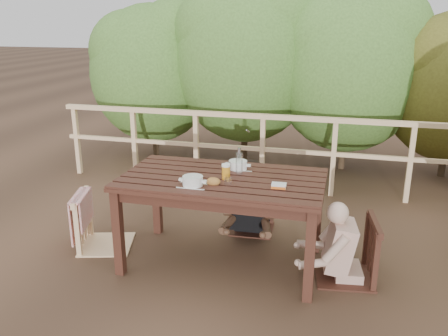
% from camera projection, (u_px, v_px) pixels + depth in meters
% --- Properties ---
extents(ground, '(60.00, 60.00, 0.00)m').
position_uv_depth(ground, '(223.00, 261.00, 4.33)').
color(ground, brown).
rests_on(ground, ground).
extents(table, '(1.77, 0.99, 0.82)m').
position_uv_depth(table, '(223.00, 221.00, 4.20)').
color(table, '#351B13').
rests_on(table, ground).
extents(chair_left, '(0.63, 0.63, 1.02)m').
position_uv_depth(chair_left, '(103.00, 197.00, 4.49)').
color(chair_left, '#E5BA8B').
rests_on(chair_left, ground).
extents(chair_far, '(0.47, 0.47, 0.89)m').
position_uv_depth(chair_far, '(253.00, 191.00, 4.85)').
color(chair_far, '#351B13').
rests_on(chair_far, ground).
extents(chair_right, '(0.57, 0.57, 1.02)m').
position_uv_depth(chair_right, '(348.00, 223.00, 3.93)').
color(chair_right, '#351B13').
rests_on(chair_right, ground).
extents(woman, '(0.54, 0.64, 1.24)m').
position_uv_depth(woman, '(253.00, 174.00, 4.81)').
color(woman, black).
rests_on(woman, ground).
extents(diner_right, '(0.62, 0.53, 1.14)m').
position_uv_depth(diner_right, '(352.00, 217.00, 3.90)').
color(diner_right, '#CE9E8C').
rests_on(diner_right, ground).
extents(railing, '(5.60, 0.10, 1.01)m').
position_uv_depth(railing, '(262.00, 153.00, 6.02)').
color(railing, '#E5BA8B').
rests_on(railing, ground).
extents(hedge_row, '(6.60, 1.60, 3.80)m').
position_uv_depth(hedge_row, '(308.00, 38.00, 6.60)').
color(hedge_row, '#43692A').
rests_on(hedge_row, ground).
extents(soup_near, '(0.29, 0.29, 0.10)m').
position_uv_depth(soup_near, '(193.00, 182.00, 3.86)').
color(soup_near, white).
rests_on(soup_near, table).
extents(soup_far, '(0.29, 0.29, 0.10)m').
position_uv_depth(soup_far, '(238.00, 166.00, 4.28)').
color(soup_far, white).
rests_on(soup_far, table).
extents(bread_roll, '(0.12, 0.09, 0.07)m').
position_uv_depth(bread_roll, '(213.00, 182.00, 3.90)').
color(bread_roll, '#B26D30').
rests_on(bread_roll, table).
extents(beer_glass, '(0.08, 0.08, 0.15)m').
position_uv_depth(beer_glass, '(226.00, 172.00, 4.02)').
color(beer_glass, orange).
rests_on(beer_glass, table).
extents(bottle, '(0.06, 0.06, 0.26)m').
position_uv_depth(bottle, '(239.00, 162.00, 4.11)').
color(bottle, silver).
rests_on(bottle, table).
extents(tumbler, '(0.06, 0.06, 0.07)m').
position_uv_depth(tumbler, '(228.00, 182.00, 3.88)').
color(tumbler, silver).
rests_on(tumbler, table).
extents(butter_tub, '(0.13, 0.09, 0.05)m').
position_uv_depth(butter_tub, '(279.00, 187.00, 3.81)').
color(butter_tub, white).
rests_on(butter_tub, table).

